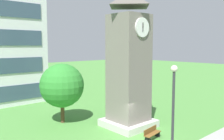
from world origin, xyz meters
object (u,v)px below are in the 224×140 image
object	(u,v)px
park_bench	(152,133)
tree_near_tower	(62,85)
clock_tower	(129,67)
street_lamp	(173,109)

from	to	relation	value
park_bench	tree_near_tower	distance (m)	9.15
clock_tower	park_bench	bearing A→B (deg)	-103.74
clock_tower	park_bench	distance (m)	5.86
park_bench	street_lamp	size ratio (longest dim) A/B	0.30
clock_tower	tree_near_tower	bearing A→B (deg)	128.51
park_bench	street_lamp	world-z (taller)	street_lamp
clock_tower	tree_near_tower	world-z (taller)	clock_tower
park_bench	street_lamp	bearing A→B (deg)	-129.70
street_lamp	park_bench	bearing A→B (deg)	50.30
street_lamp	tree_near_tower	distance (m)	12.27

